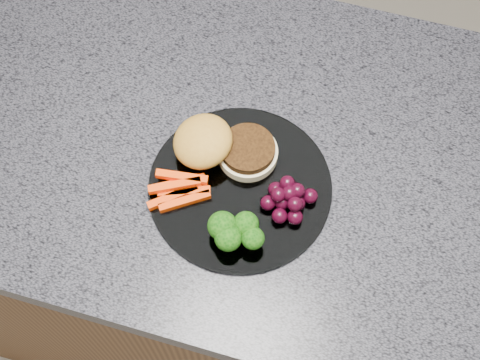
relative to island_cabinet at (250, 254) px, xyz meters
The scene contains 7 objects.
island_cabinet is the anchor object (origin of this frame).
countertop 0.45m from the island_cabinet, ahead, with size 1.20×0.60×0.04m, color #44444D.
plate 0.48m from the island_cabinet, 91.61° to the right, with size 0.26×0.26×0.01m, color white.
burger 0.50m from the island_cabinet, 148.49° to the right, with size 0.18×0.12×0.05m.
carrot_sticks 0.50m from the island_cabinet, 128.34° to the right, with size 0.09×0.07×0.02m.
broccoli 0.52m from the island_cabinet, 85.20° to the right, with size 0.08×0.06×0.05m.
grape_bunch 0.50m from the island_cabinet, 48.28° to the right, with size 0.08×0.07×0.04m.
Camera 1 is at (0.11, -0.46, 1.76)m, focal length 50.00 mm.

